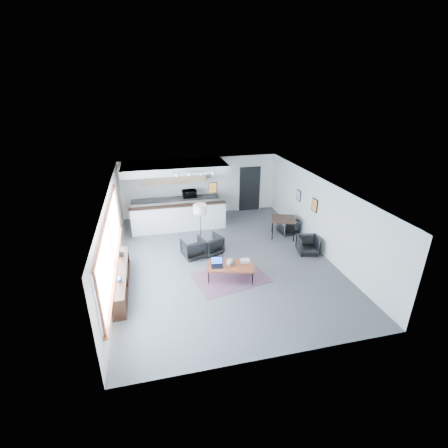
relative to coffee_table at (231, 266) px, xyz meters
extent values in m
cube|color=#4C4C4F|center=(0.06, 1.19, -0.44)|extent=(7.00, 9.00, 0.01)
cube|color=white|center=(0.06, 1.19, 2.17)|extent=(7.00, 9.00, 0.01)
cube|color=silver|center=(0.06, 5.69, 0.87)|extent=(7.00, 0.01, 2.60)
cube|color=silver|center=(0.06, -3.32, 0.87)|extent=(7.00, 0.01, 2.60)
cube|color=silver|center=(-3.44, 1.19, 0.87)|extent=(0.01, 9.00, 2.60)
cube|color=silver|center=(3.57, 1.19, 0.87)|extent=(0.01, 9.00, 2.60)
cube|color=#8CBFFF|center=(-3.41, 0.29, 1.07)|extent=(0.02, 5.80, 1.55)
cube|color=maroon|center=(-3.38, 0.29, 0.27)|extent=(0.10, 5.95, 0.06)
cube|color=maroon|center=(-3.39, 0.29, 1.87)|extent=(0.06, 5.95, 0.06)
cube|color=maroon|center=(-3.39, -2.61, 1.07)|extent=(0.06, 0.06, 1.60)
cube|color=maroon|center=(-3.39, 0.29, 1.07)|extent=(0.06, 0.06, 1.60)
cube|color=maroon|center=(-3.39, 3.19, 1.07)|extent=(0.06, 0.06, 1.60)
cube|color=black|center=(-3.24, 0.19, 0.19)|extent=(0.35, 3.00, 0.05)
cube|color=black|center=(-3.24, 0.19, -0.38)|extent=(0.35, 3.00, 0.05)
cube|color=black|center=(-3.24, -1.26, -0.10)|extent=(0.33, 0.04, 0.55)
cube|color=black|center=(-3.24, 0.19, -0.10)|extent=(0.33, 0.04, 0.55)
cube|color=black|center=(-3.24, 1.64, -0.10)|extent=(0.33, 0.04, 0.55)
cube|color=#3359A5|center=(-3.24, -1.11, -0.26)|extent=(0.18, 0.04, 0.20)
cube|color=silver|center=(-3.24, -0.94, -0.25)|extent=(0.18, 0.04, 0.22)
cube|color=maroon|center=(-3.24, -0.77, -0.24)|extent=(0.18, 0.04, 0.24)
cube|color=black|center=(-3.24, -0.60, -0.26)|extent=(0.18, 0.04, 0.20)
cube|color=#3359A5|center=(-3.24, -0.43, -0.25)|extent=(0.18, 0.04, 0.22)
cube|color=silver|center=(-3.24, -0.26, -0.24)|extent=(0.18, 0.04, 0.24)
cube|color=maroon|center=(-3.24, -0.09, -0.26)|extent=(0.18, 0.04, 0.20)
cube|color=black|center=(-3.24, 0.08, -0.25)|extent=(0.18, 0.04, 0.22)
cube|color=#3359A5|center=(-3.24, 0.25, -0.24)|extent=(0.18, 0.03, 0.24)
cube|color=silver|center=(-3.24, 0.42, -0.26)|extent=(0.18, 0.03, 0.20)
cube|color=maroon|center=(-3.24, 0.59, -0.25)|extent=(0.18, 0.03, 0.22)
cube|color=black|center=(-3.24, 0.76, -0.24)|extent=(0.18, 0.04, 0.24)
cube|color=black|center=(-3.24, 0.99, 0.30)|extent=(0.14, 0.02, 0.18)
sphere|color=#264C99|center=(-3.22, -0.41, 0.28)|extent=(0.14, 0.14, 0.14)
cube|color=white|center=(-1.14, 3.89, 0.12)|extent=(3.80, 0.25, 1.10)
cube|color=black|center=(-1.14, 3.89, 0.68)|extent=(3.85, 0.32, 0.04)
cube|color=white|center=(-1.14, 5.34, 0.02)|extent=(3.80, 0.60, 0.90)
cube|color=#2D2D2D|center=(-1.14, 5.34, 0.48)|extent=(3.82, 0.62, 0.04)
cube|color=tan|center=(-1.14, 5.49, 1.52)|extent=(2.80, 0.35, 0.70)
cube|color=white|center=(-1.14, 4.79, 2.02)|extent=(4.20, 1.80, 0.30)
cube|color=black|center=(0.26, 3.90, 1.32)|extent=(0.35, 0.03, 0.45)
cube|color=orange|center=(0.26, 3.88, 1.32)|extent=(0.30, 0.01, 0.40)
cube|color=black|center=(2.36, 5.61, 0.62)|extent=(1.00, 0.12, 2.10)
cube|color=white|center=(1.84, 5.62, 0.62)|extent=(0.06, 0.10, 2.10)
cube|color=white|center=(2.88, 5.62, 0.62)|extent=(0.06, 0.10, 2.10)
cube|color=white|center=(2.36, 5.62, 1.69)|extent=(1.10, 0.10, 0.06)
cube|color=silver|center=(-0.54, 3.39, 2.13)|extent=(1.60, 0.04, 0.04)
cylinder|color=silver|center=(-1.19, 3.39, 2.05)|extent=(0.07, 0.07, 0.09)
cylinder|color=silver|center=(-0.74, 3.39, 2.05)|extent=(0.07, 0.07, 0.09)
cylinder|color=silver|center=(-0.29, 3.39, 2.05)|extent=(0.07, 0.07, 0.09)
cylinder|color=silver|center=(0.16, 3.39, 2.05)|extent=(0.07, 0.07, 0.09)
cube|color=black|center=(3.53, 1.59, 1.12)|extent=(0.03, 0.38, 0.48)
cube|color=orange|center=(3.52, 1.59, 1.12)|extent=(0.00, 0.32, 0.42)
cube|color=black|center=(3.53, 2.89, 1.07)|extent=(0.03, 0.34, 0.44)
cube|color=#859FC5|center=(3.52, 2.89, 1.07)|extent=(0.00, 0.28, 0.38)
cube|color=#533041|center=(0.00, 0.00, -0.42)|extent=(2.45, 1.91, 0.01)
cube|color=maroon|center=(0.00, 0.00, 0.01)|extent=(1.58, 1.13, 0.05)
cube|color=black|center=(-0.72, -0.14, -0.22)|extent=(0.04, 0.04, 0.42)
cube|color=black|center=(-0.54, 0.50, -0.22)|extent=(0.04, 0.04, 0.42)
cube|color=black|center=(0.54, -0.50, -0.22)|extent=(0.04, 0.04, 0.42)
cube|color=black|center=(0.72, 0.14, -0.22)|extent=(0.04, 0.04, 0.42)
cube|color=black|center=(-0.09, -0.32, -0.02)|extent=(1.32, 0.40, 0.03)
cube|color=black|center=(0.09, 0.32, -0.02)|extent=(1.32, 0.40, 0.03)
cube|color=black|center=(-0.42, 0.01, 0.05)|extent=(0.39, 0.31, 0.02)
cube|color=black|center=(-0.41, 0.14, 0.18)|extent=(0.37, 0.11, 0.24)
cube|color=blue|center=(-0.41, 0.14, 0.18)|extent=(0.33, 0.09, 0.20)
sphere|color=gray|center=(-0.02, -0.02, 0.16)|extent=(0.24, 0.24, 0.24)
cube|color=silver|center=(0.50, 0.09, 0.05)|extent=(0.33, 0.28, 0.03)
cube|color=#3359A5|center=(0.50, 0.09, 0.08)|extent=(0.30, 0.26, 0.03)
cube|color=silver|center=(0.48, 0.07, 0.11)|extent=(0.28, 0.24, 0.03)
cube|color=#E5590C|center=(0.06, -0.24, 0.04)|extent=(0.12, 0.12, 0.01)
imported|color=black|center=(-0.92, 1.62, -0.06)|extent=(0.85, 0.82, 0.74)
imported|color=black|center=(-0.27, 1.75, -0.07)|extent=(0.91, 0.89, 0.73)
cylinder|color=black|center=(-0.53, 2.35, -0.41)|extent=(0.38, 0.38, 0.03)
cylinder|color=black|center=(-0.53, 2.35, 0.29)|extent=(0.03, 0.03, 1.39)
cylinder|color=#F1E3C6|center=(-0.53, 2.35, 1.07)|extent=(0.62, 0.62, 0.31)
cube|color=black|center=(2.75, 2.43, 0.32)|extent=(1.17, 1.17, 0.04)
cylinder|color=black|center=(2.23, 2.20, -0.07)|extent=(0.05, 0.05, 0.73)
cylinder|color=black|center=(2.51, 2.95, -0.07)|extent=(0.05, 0.05, 0.73)
cylinder|color=black|center=(2.98, 1.91, -0.07)|extent=(0.05, 0.05, 0.73)
cylinder|color=black|center=(3.27, 2.67, -0.07)|extent=(0.05, 0.05, 0.73)
imported|color=black|center=(3.06, 0.93, -0.13)|extent=(0.67, 0.64, 0.60)
imported|color=black|center=(3.06, 2.61, -0.13)|extent=(0.64, 0.60, 0.60)
imported|color=black|center=(-0.51, 5.34, 0.70)|extent=(0.61, 0.36, 0.40)
camera|label=1|loc=(-2.21, -8.32, 5.14)|focal=26.00mm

